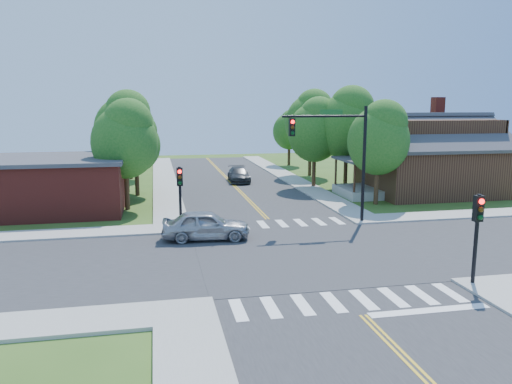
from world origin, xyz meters
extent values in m
plane|color=#36591B|center=(0.00, 0.00, 0.00)|extent=(100.00, 100.00, 0.00)
cube|color=#2D2D30|center=(0.00, 0.00, 0.02)|extent=(10.00, 90.00, 0.04)
cube|color=#2D2D30|center=(0.00, 0.00, 0.03)|extent=(90.00, 10.00, 0.04)
cube|color=#2D2D30|center=(0.00, 0.00, 0.00)|extent=(10.20, 10.20, 0.06)
cube|color=#9E9B93|center=(6.10, 25.00, 0.07)|extent=(2.20, 40.00, 0.14)
cube|color=#9E9B93|center=(-6.10, 25.00, 0.07)|extent=(2.20, 40.00, 0.14)
cube|color=white|center=(-4.20, 6.20, 0.05)|extent=(0.45, 2.00, 0.01)
cube|color=white|center=(-3.00, 6.20, 0.05)|extent=(0.45, 2.00, 0.01)
cube|color=white|center=(-1.80, 6.20, 0.05)|extent=(0.45, 2.00, 0.01)
cube|color=white|center=(-0.60, 6.20, 0.05)|extent=(0.45, 2.00, 0.01)
cube|color=white|center=(0.60, 6.20, 0.05)|extent=(0.45, 2.00, 0.01)
cube|color=white|center=(1.80, 6.20, 0.05)|extent=(0.45, 2.00, 0.01)
cube|color=white|center=(3.00, 6.20, 0.05)|extent=(0.45, 2.00, 0.01)
cube|color=white|center=(4.20, 6.20, 0.05)|extent=(0.45, 2.00, 0.01)
cube|color=white|center=(-4.20, -6.20, 0.05)|extent=(0.45, 2.00, 0.01)
cube|color=white|center=(-3.00, -6.20, 0.05)|extent=(0.45, 2.00, 0.01)
cube|color=white|center=(-1.80, -6.20, 0.05)|extent=(0.45, 2.00, 0.01)
cube|color=white|center=(-0.60, -6.20, 0.05)|extent=(0.45, 2.00, 0.01)
cube|color=white|center=(0.60, -6.20, 0.05)|extent=(0.45, 2.00, 0.01)
cube|color=white|center=(1.80, -6.20, 0.05)|extent=(0.45, 2.00, 0.01)
cube|color=white|center=(3.00, -6.20, 0.05)|extent=(0.45, 2.00, 0.01)
cube|color=white|center=(4.20, -6.20, 0.05)|extent=(0.45, 2.00, 0.01)
cube|color=gold|center=(-0.10, 26.25, 0.05)|extent=(0.10, 37.50, 0.01)
cube|color=gold|center=(0.10, 26.25, 0.05)|extent=(0.10, 37.50, 0.01)
cube|color=white|center=(2.50, -7.60, 0.00)|extent=(4.60, 0.45, 0.09)
cylinder|color=black|center=(5.60, 5.60, 3.60)|extent=(0.20, 0.20, 7.20)
cylinder|color=black|center=(3.00, 5.60, 6.60)|extent=(5.20, 0.14, 0.14)
cube|color=#19591E|center=(3.40, 5.55, 6.85)|extent=(1.40, 0.04, 0.30)
cube|color=black|center=(1.00, 5.60, 5.98)|extent=(0.34, 0.28, 1.05)
sphere|color=#FF0C0C|center=(1.00, 5.43, 6.29)|extent=(0.22, 0.22, 0.22)
sphere|color=#3F2605|center=(1.00, 5.43, 5.97)|extent=(0.22, 0.22, 0.22)
sphere|color=#05330F|center=(1.00, 5.43, 5.65)|extent=(0.22, 0.22, 0.22)
cylinder|color=black|center=(5.60, -5.60, 1.90)|extent=(0.16, 0.16, 3.80)
cube|color=black|center=(5.60, -5.60, 3.23)|extent=(0.34, 0.28, 1.05)
sphere|color=#FF0C0C|center=(5.60, -5.77, 3.54)|extent=(0.22, 0.22, 0.22)
sphere|color=#3F2605|center=(5.60, -5.77, 3.22)|extent=(0.22, 0.22, 0.22)
sphere|color=#05330F|center=(5.60, -5.77, 2.90)|extent=(0.22, 0.22, 0.22)
cylinder|color=black|center=(-5.60, 5.60, 1.90)|extent=(0.16, 0.16, 3.80)
cube|color=black|center=(-5.60, 5.60, 3.23)|extent=(0.34, 0.28, 1.05)
sphere|color=#FF0C0C|center=(-5.60, 5.43, 3.54)|extent=(0.22, 0.22, 0.22)
sphere|color=#3F2605|center=(-5.60, 5.43, 3.22)|extent=(0.22, 0.22, 0.22)
sphere|color=#05330F|center=(-5.60, 5.43, 2.90)|extent=(0.22, 0.22, 0.22)
cube|color=black|center=(15.20, 14.20, 2.00)|extent=(10.00, 8.00, 4.00)
cube|color=#9E9B93|center=(8.90, 14.20, 0.35)|extent=(2.60, 4.50, 0.70)
cylinder|color=black|center=(7.80, 12.20, 1.60)|extent=(0.18, 0.18, 2.50)
cylinder|color=black|center=(7.80, 16.20, 1.60)|extent=(0.18, 0.18, 2.50)
cube|color=#38383D|center=(8.90, 14.20, 2.95)|extent=(2.80, 4.80, 0.18)
cube|color=maroon|center=(17.70, 17.70, 3.55)|extent=(0.90, 0.90, 7.11)
cube|color=maroon|center=(-14.20, 13.20, 1.75)|extent=(10.00, 8.00, 3.50)
cube|color=#38383D|center=(-14.20, 13.20, 3.60)|extent=(10.40, 8.40, 0.25)
cylinder|color=#382314|center=(8.98, 10.88, 1.43)|extent=(0.34, 0.34, 2.86)
ellipsoid|color=#1A5719|center=(8.98, 10.88, 4.66)|extent=(4.51, 4.29, 4.96)
sphere|color=#1A5719|center=(9.28, 10.68, 6.02)|extent=(3.31, 3.31, 3.31)
cylinder|color=#382314|center=(9.36, 17.95, 1.66)|extent=(0.34, 0.34, 3.32)
ellipsoid|color=#1A5719|center=(9.36, 17.95, 5.42)|extent=(5.24, 4.98, 5.77)
sphere|color=#1A5719|center=(9.66, 17.75, 6.99)|extent=(3.84, 3.84, 3.84)
cylinder|color=#382314|center=(8.70, 26.18, 1.65)|extent=(0.34, 0.34, 3.30)
ellipsoid|color=#1A5719|center=(8.70, 26.18, 5.38)|extent=(5.21, 4.95, 5.73)
sphere|color=#1A5719|center=(9.00, 25.98, 6.94)|extent=(3.82, 3.82, 3.82)
cylinder|color=#382314|center=(8.92, 35.13, 1.25)|extent=(0.34, 0.34, 2.50)
ellipsoid|color=#1A5719|center=(8.92, 35.13, 4.08)|extent=(3.95, 3.75, 4.34)
sphere|color=#1A5719|center=(9.22, 34.93, 5.26)|extent=(2.89, 2.89, 2.89)
cylinder|color=#382314|center=(-8.95, 12.60, 1.44)|extent=(0.34, 0.34, 2.88)
ellipsoid|color=#1A5719|center=(-8.95, 12.60, 4.70)|extent=(4.55, 4.32, 5.00)
sphere|color=#1A5719|center=(-8.65, 12.40, 6.06)|extent=(3.34, 3.34, 3.34)
cylinder|color=#382314|center=(-9.30, 19.86, 1.58)|extent=(0.34, 0.34, 3.17)
ellipsoid|color=#1A5719|center=(-9.30, 19.86, 5.17)|extent=(5.00, 4.75, 5.50)
sphere|color=#1A5719|center=(-9.00, 19.66, 6.67)|extent=(3.67, 3.67, 3.67)
cylinder|color=#382314|center=(-9.32, 27.55, 1.53)|extent=(0.34, 0.34, 3.06)
ellipsoid|color=#1A5719|center=(-9.32, 27.55, 4.99)|extent=(4.83, 4.59, 5.31)
sphere|color=#1A5719|center=(-9.02, 27.35, 6.44)|extent=(3.54, 3.54, 3.54)
cylinder|color=#382314|center=(-9.23, 36.81, 1.36)|extent=(0.34, 0.34, 2.72)
ellipsoid|color=#1A5719|center=(-9.23, 36.81, 4.44)|extent=(4.30, 4.08, 4.73)
sphere|color=#1A5719|center=(-8.93, 36.61, 5.73)|extent=(3.15, 3.15, 3.15)
cylinder|color=#382314|center=(6.82, 19.05, 1.49)|extent=(0.34, 0.34, 2.97)
ellipsoid|color=#1A5719|center=(6.82, 19.05, 4.85)|extent=(4.69, 4.46, 5.16)
sphere|color=#1A5719|center=(7.12, 18.85, 6.25)|extent=(3.44, 3.44, 3.44)
cylinder|color=#382314|center=(-8.43, 18.02, 1.25)|extent=(0.34, 0.34, 2.49)
ellipsoid|color=#1A5719|center=(-8.43, 18.02, 4.07)|extent=(3.94, 3.74, 4.33)
sphere|color=#1A5719|center=(-8.13, 17.82, 5.25)|extent=(2.89, 2.89, 2.89)
imported|color=#A7A9AE|center=(-4.36, 3.50, 0.81)|extent=(2.76, 5.08, 1.61)
imported|color=#2E3033|center=(0.78, 23.27, 0.67)|extent=(2.41, 4.84, 1.34)
camera|label=1|loc=(-6.94, -22.84, 7.33)|focal=35.00mm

